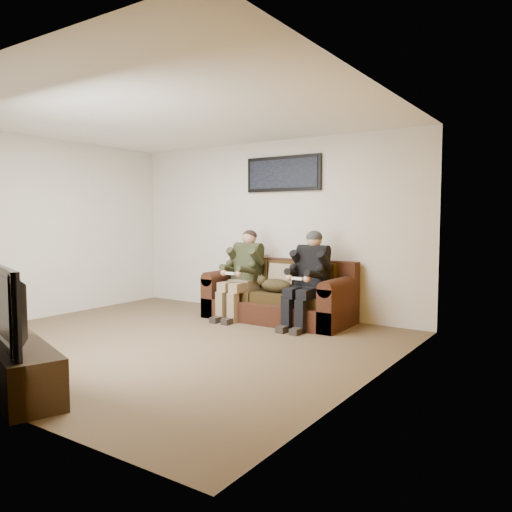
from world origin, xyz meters
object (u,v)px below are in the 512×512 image
Objects in this scene: person_left at (243,269)px; tv_stand at (20,370)px; television at (18,305)px; sofa at (281,297)px; framed_poster at (283,174)px; person_right at (308,273)px; cat at (275,285)px.

tv_stand is at bearing -84.95° from person_left.
television is at bearing 0.00° from tv_stand.
framed_poster reaches higher than sofa.
television is at bearing -90.22° from framed_poster.
person_left reaches higher than tv_stand.
tv_stand is (0.32, -3.60, -0.51)m from person_left.
framed_poster reaches higher than tv_stand.
person_left is (-0.53, -0.17, 0.39)m from sofa.
person_right is at bearing -37.57° from framed_poster.
person_left is at bearing -162.02° from sofa.
framed_poster is (-0.73, 0.56, 1.39)m from person_right.
sofa is 0.68m from person_left.
person_left is 1.93× the size of cat.
television is at bearing -93.51° from cat.
cat is (0.54, 0.01, -0.19)m from person_left.
television reaches higher than tv_stand.
framed_poster is (-0.21, 0.55, 1.58)m from cat.
person_right reaches higher than sofa.
person_left is at bearing -179.98° from person_right.
tv_stand is (-0.22, -3.61, -0.31)m from cat.
cat is at bearing 178.61° from person_right.
person_left is 1.54m from framed_poster.
tv_stand is (-0.02, -4.17, -1.90)m from framed_poster.
sofa is 1.82× the size of television.
framed_poster is at bearing 117.05° from sofa.
person_right is at bearing 0.02° from person_left.
framed_poster reaches higher than cat.
sofa reaches higher than cat.
person_right is 3.68m from television.
person_right is 1.94× the size of cat.
person_left is 0.57m from cat.
framed_poster is 1.09× the size of television.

